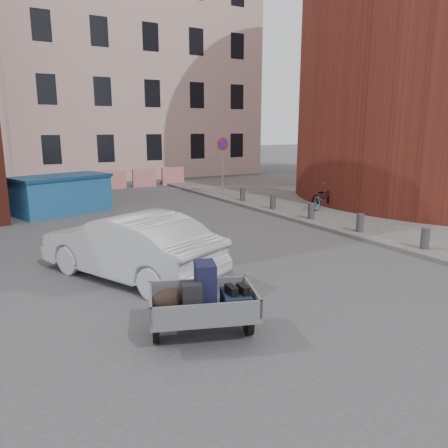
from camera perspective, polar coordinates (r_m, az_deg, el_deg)
ground at (r=9.35m, az=-3.06°, el=-7.50°), size 120.00×120.00×0.00m
sidewalk at (r=18.58m, az=19.37°, el=2.06°), size 9.00×24.00×0.12m
building_pink at (r=31.69m, az=-12.19°, el=19.12°), size 16.00×8.00×14.00m
no_parking_sign at (r=20.03m, az=-0.15°, el=9.11°), size 0.60×0.09×2.65m
bollards at (r=15.28m, az=11.31°, el=1.69°), size 0.22×9.02×0.55m
barriers at (r=24.41m, az=-10.38°, el=5.95°), size 4.70×0.18×1.00m
trailer at (r=6.76m, az=-2.92°, el=-10.02°), size 1.88×1.98×1.20m
dumpster at (r=17.67m, az=-20.41°, el=3.67°), size 3.81×2.74×1.44m
silver_car at (r=9.60m, az=-12.27°, el=-2.76°), size 3.19×4.59×1.43m
bicycle at (r=17.30m, az=12.89°, el=3.51°), size 1.88×1.14×0.94m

